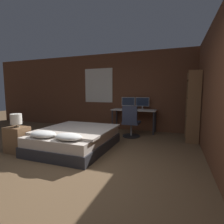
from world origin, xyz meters
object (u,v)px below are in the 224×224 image
Objects in this scene: monitor_right at (142,102)px; bookshelf at (193,104)px; nightstand at (17,140)px; bedside_lamp at (16,119)px; desk at (134,113)px; office_chair at (131,125)px; keyboard at (133,110)px; monitor_left at (128,102)px; bed at (75,139)px; computer_mouse at (141,110)px.

bookshelf is (1.49, -0.72, 0.04)m from monitor_right.
bedside_lamp is at bearing 0.00° from nightstand.
desk is 1.55× the size of office_chair.
keyboard is at bearing 168.16° from bookshelf.
desk is at bearing 162.71° from bookshelf.
nightstand is 3.55m from monitor_left.
bookshelf is at bearing 31.88° from bedside_lamp.
nightstand is 2.96m from office_chair.
desk is at bearing -36.15° from monitor_left.
monitor_right reaches higher than bedside_lamp.
nightstand is at bearing -148.81° from bed.
computer_mouse is (2.24, 2.67, 0.49)m from nightstand.
nightstand is 3.48m from desk.
bed is at bearing -115.60° from monitor_right.
office_chair is (2.04, 2.14, -0.36)m from bedside_lamp.
monitor_right is at bearing 0.00° from monitor_left.
office_chair is (0.97, 1.49, 0.14)m from bed.
monitor_left is at bearing 145.77° from computer_mouse.
office_chair is at bearing 56.98° from bed.
monitor_right is at bearing 64.40° from bed.
bookshelf reaches higher than monitor_left.
keyboard is (0.25, -0.36, -0.22)m from monitor_left.
office_chair reaches higher than desk.
keyboard reaches higher than nightstand.
nightstand is at bearing -126.19° from monitor_right.
nightstand is at bearing 0.00° from bedside_lamp.
keyboard is 0.20× the size of bookshelf.
monitor_left reaches higher than keyboard.
bed is at bearing -112.10° from desk.
monitor_left is (0.64, 2.37, 0.75)m from bed.
computer_mouse is at bearing 59.91° from bed.
bedside_lamp is 0.78× the size of keyboard.
bookshelf is (1.66, 0.16, 0.65)m from office_chair.
monitor_right is 0.49m from keyboard.
computer_mouse is 0.04× the size of bookshelf.
computer_mouse is (1.17, 2.02, 0.54)m from bed.
bookshelf reaches higher than keyboard.
monitor_right is 1.08m from office_chair.
computer_mouse is (2.24, 2.67, 0.03)m from bedside_lamp.
desk is at bearing 67.90° from bed.
monitor_right is at bearing 36.15° from desk.
monitor_left is at bearing 180.00° from monitor_right.
desk is at bearing 147.55° from computer_mouse.
computer_mouse reaches higher than bed.
computer_mouse is 1.52m from bookshelf.
monitor_left is at bearing 60.38° from nightstand.
keyboard is (0.89, 2.02, 0.53)m from bed.
computer_mouse is at bearing 165.99° from bookshelf.
nightstand is at bearing -126.39° from keyboard.
bed is 2.07× the size of office_chair.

